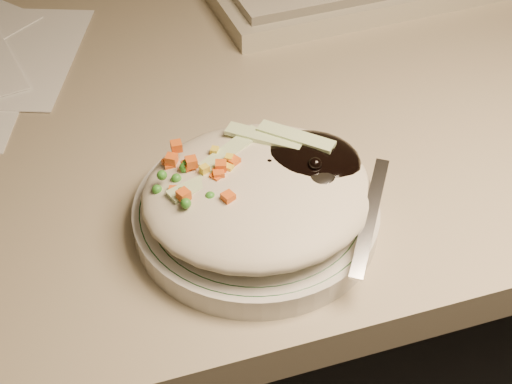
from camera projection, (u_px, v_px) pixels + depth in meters
name	position (u px, v px, depth m)	size (l,w,h in m)	color
desk	(258.00, 203.00, 0.92)	(1.40, 0.70, 0.74)	gray
plate	(256.00, 214.00, 0.61)	(0.21, 0.21, 0.02)	beige
plate_rim	(256.00, 206.00, 0.60)	(0.20, 0.20, 0.00)	#144723
meal	(261.00, 187.00, 0.59)	(0.21, 0.19, 0.05)	#B4A992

